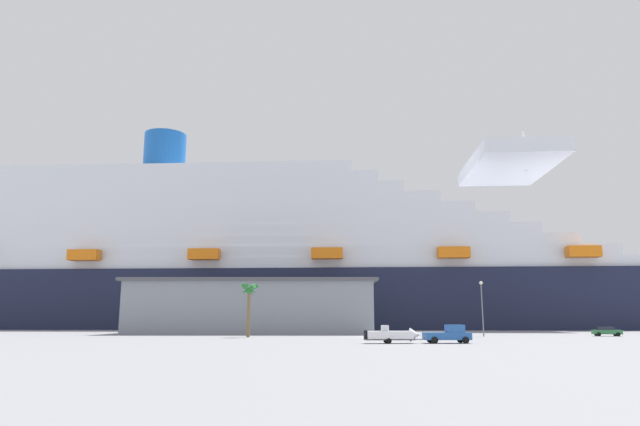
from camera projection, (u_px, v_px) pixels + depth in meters
ground_plane at (357, 332)px, 119.33m from camera, size 600.00×600.00×0.00m
cruise_ship at (267, 266)px, 161.51m from camera, size 273.61×41.48×65.57m
terminal_building at (255, 307)px, 115.00m from camera, size 49.66×29.49×10.46m
pickup_truck at (449, 334)px, 66.94m from camera, size 5.78×2.76×2.20m
small_boat_on_trailer at (395, 335)px, 66.48m from camera, size 7.60×2.40×2.15m
palm_tree at (249, 294)px, 89.34m from camera, size 3.23×3.00×8.68m
street_lamp at (482, 301)px, 92.91m from camera, size 0.56×0.56×9.12m
parked_car_black_coupe at (153, 329)px, 110.95m from camera, size 4.65×2.60×1.58m
parked_car_green_wagon at (606, 331)px, 93.42m from camera, size 4.75×2.66×1.58m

